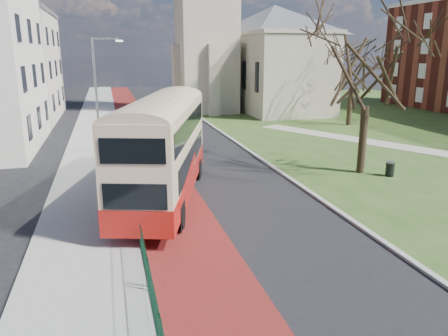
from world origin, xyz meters
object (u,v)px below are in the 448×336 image
object	(u,v)px
winter_tree_far	(353,64)
litter_bin	(390,169)
winter_tree_near	(370,51)
streetlamp	(98,89)
bus	(163,145)

from	to	relation	value
winter_tree_far	litter_bin	world-z (taller)	winter_tree_far
winter_tree_far	litter_bin	size ratio (longest dim) A/B	9.97
winter_tree_near	winter_tree_far	bearing A→B (deg)	61.74
winter_tree_near	winter_tree_far	distance (m)	18.41
streetlamp	winter_tree_far	bearing A→B (deg)	15.33
winter_tree_far	streetlamp	bearing A→B (deg)	-164.67
winter_tree_far	bus	bearing A→B (deg)	-138.93
litter_bin	streetlamp	bearing A→B (deg)	146.47
streetlamp	litter_bin	xyz separation A→B (m)	(16.37, -10.85, -4.12)
bus	winter_tree_far	distance (m)	27.82
bus	winter_tree_far	bearing A→B (deg)	58.40
winter_tree_near	winter_tree_far	world-z (taller)	winter_tree_near
bus	litter_bin	distance (m)	13.56
winter_tree_far	litter_bin	distance (m)	19.72
streetlamp	bus	world-z (taller)	streetlamp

